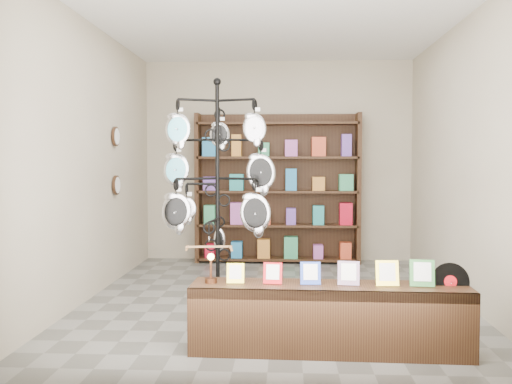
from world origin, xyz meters
TOP-DOWN VIEW (x-y plane):
  - ground at (0.00, 0.00)m, footprint 5.00×5.00m
  - room_envelope at (0.00, 0.00)m, footprint 5.00×5.00m
  - display_tree at (-0.53, -0.67)m, footprint 1.17×1.00m
  - front_shelf at (0.47, -1.72)m, footprint 2.17×0.50m
  - back_shelving at (0.00, 2.30)m, footprint 2.42×0.36m
  - wall_clocks at (-1.97, 0.80)m, footprint 0.03×0.24m

SIDE VIEW (x-z plane):
  - ground at x=0.00m, z-range 0.00..0.00m
  - front_shelf at x=0.47m, z-range -0.11..0.65m
  - back_shelving at x=0.00m, z-range -0.07..2.13m
  - display_tree at x=-0.53m, z-range 0.18..2.47m
  - wall_clocks at x=-1.97m, z-range 1.08..1.92m
  - room_envelope at x=0.00m, z-range -0.65..4.35m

